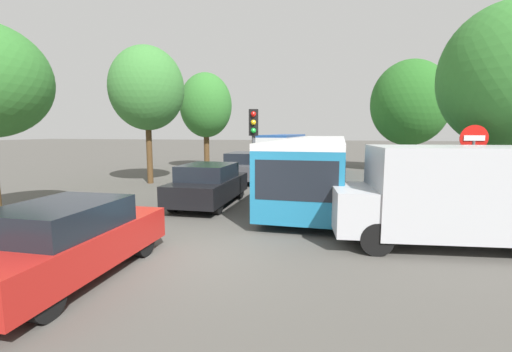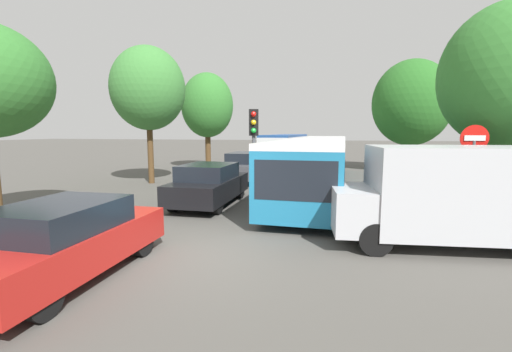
{
  "view_description": "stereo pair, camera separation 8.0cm",
  "coord_description": "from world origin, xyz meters",
  "px_view_note": "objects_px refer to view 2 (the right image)",
  "views": [
    {
      "loc": [
        2.71,
        -6.57,
        2.64
      ],
      "look_at": [
        0.2,
        4.22,
        1.2
      ],
      "focal_mm": 24.0,
      "sensor_mm": 36.0,
      "label": 1
    },
    {
      "loc": [
        2.79,
        -6.55,
        2.64
      ],
      "look_at": [
        0.2,
        4.22,
        1.2
      ],
      "focal_mm": 24.0,
      "sensor_mm": 36.0,
      "label": 2
    }
  ],
  "objects_px": {
    "white_van": "(453,193)",
    "tree_right_mid": "(412,103)",
    "articulated_bus": "(319,159)",
    "traffic_light": "(254,136)",
    "tree_left_mid": "(148,89)",
    "queued_car_red": "(65,240)",
    "direction_sign_post": "(471,134)",
    "queued_car_black": "(209,184)",
    "tree_left_far": "(207,106)",
    "tree_right_near": "(509,76)",
    "city_bus_rear": "(286,146)",
    "queued_car_graphite": "(247,166)",
    "no_entry_sign": "(473,160)"
  },
  "relations": [
    {
      "from": "white_van",
      "to": "tree_right_mid",
      "type": "bearing_deg",
      "value": -103.7
    },
    {
      "from": "articulated_bus",
      "to": "traffic_light",
      "type": "distance_m",
      "value": 5.18
    },
    {
      "from": "white_van",
      "to": "tree_left_mid",
      "type": "xyz_separation_m",
      "value": [
        -11.92,
        7.21,
        3.52
      ]
    },
    {
      "from": "queued_car_red",
      "to": "direction_sign_post",
      "type": "distance_m",
      "value": 12.91
    },
    {
      "from": "queued_car_black",
      "to": "tree_left_far",
      "type": "xyz_separation_m",
      "value": [
        -4.59,
        11.61,
        3.71
      ]
    },
    {
      "from": "white_van",
      "to": "tree_left_mid",
      "type": "bearing_deg",
      "value": -37.75
    },
    {
      "from": "white_van",
      "to": "tree_right_near",
      "type": "relative_size",
      "value": 0.81
    },
    {
      "from": "tree_left_mid",
      "to": "city_bus_rear",
      "type": "bearing_deg",
      "value": 73.44
    },
    {
      "from": "traffic_light",
      "to": "tree_left_mid",
      "type": "relative_size",
      "value": 0.5
    },
    {
      "from": "queued_car_graphite",
      "to": "tree_right_mid",
      "type": "relative_size",
      "value": 0.61
    },
    {
      "from": "queued_car_black",
      "to": "traffic_light",
      "type": "bearing_deg",
      "value": -90.1
    },
    {
      "from": "tree_right_mid",
      "to": "direction_sign_post",
      "type": "bearing_deg",
      "value": -89.99
    },
    {
      "from": "city_bus_rear",
      "to": "tree_left_far",
      "type": "distance_m",
      "value": 9.79
    },
    {
      "from": "city_bus_rear",
      "to": "queued_car_black",
      "type": "relative_size",
      "value": 2.58
    },
    {
      "from": "articulated_bus",
      "to": "tree_left_far",
      "type": "relative_size",
      "value": 2.34
    },
    {
      "from": "queued_car_red",
      "to": "tree_right_near",
      "type": "relative_size",
      "value": 0.64
    },
    {
      "from": "queued_car_black",
      "to": "tree_right_near",
      "type": "height_order",
      "value": "tree_right_near"
    },
    {
      "from": "city_bus_rear",
      "to": "queued_car_black",
      "type": "height_order",
      "value": "city_bus_rear"
    },
    {
      "from": "no_entry_sign",
      "to": "tree_left_far",
      "type": "xyz_separation_m",
      "value": [
        -12.62,
        12.82,
        2.59
      ]
    },
    {
      "from": "city_bus_rear",
      "to": "white_van",
      "type": "distance_m",
      "value": 23.9
    },
    {
      "from": "traffic_light",
      "to": "tree_left_far",
      "type": "bearing_deg",
      "value": -162.71
    },
    {
      "from": "white_van",
      "to": "no_entry_sign",
      "type": "xyz_separation_m",
      "value": [
        0.94,
        1.75,
        0.64
      ]
    },
    {
      "from": "tree_left_mid",
      "to": "tree_left_far",
      "type": "xyz_separation_m",
      "value": [
        0.24,
        7.36,
        -0.3
      ]
    },
    {
      "from": "city_bus_rear",
      "to": "traffic_light",
      "type": "xyz_separation_m",
      "value": [
        1.87,
        -19.77,
        1.13
      ]
    },
    {
      "from": "city_bus_rear",
      "to": "no_entry_sign",
      "type": "relative_size",
      "value": 3.93
    },
    {
      "from": "queued_car_graphite",
      "to": "no_entry_sign",
      "type": "bearing_deg",
      "value": -132.61
    },
    {
      "from": "tree_right_mid",
      "to": "tree_left_far",
      "type": "bearing_deg",
      "value": -174.05
    },
    {
      "from": "city_bus_rear",
      "to": "queued_car_red",
      "type": "distance_m",
      "value": 26.33
    },
    {
      "from": "tree_left_mid",
      "to": "tree_right_near",
      "type": "xyz_separation_m",
      "value": [
        14.13,
        -3.99,
        -0.51
      ]
    },
    {
      "from": "traffic_light",
      "to": "no_entry_sign",
      "type": "bearing_deg",
      "value": 67.93
    },
    {
      "from": "queued_car_black",
      "to": "no_entry_sign",
      "type": "height_order",
      "value": "no_entry_sign"
    },
    {
      "from": "traffic_light",
      "to": "queued_car_red",
      "type": "bearing_deg",
      "value": -26.98
    },
    {
      "from": "queued_car_red",
      "to": "no_entry_sign",
      "type": "height_order",
      "value": "no_entry_sign"
    },
    {
      "from": "articulated_bus",
      "to": "no_entry_sign",
      "type": "bearing_deg",
      "value": 37.83
    },
    {
      "from": "articulated_bus",
      "to": "city_bus_rear",
      "type": "relative_size",
      "value": 1.42
    },
    {
      "from": "traffic_light",
      "to": "direction_sign_post",
      "type": "relative_size",
      "value": 0.94
    },
    {
      "from": "tree_right_near",
      "to": "queued_car_graphite",
      "type": "bearing_deg",
      "value": 148.23
    },
    {
      "from": "direction_sign_post",
      "to": "tree_right_near",
      "type": "height_order",
      "value": "tree_right_near"
    },
    {
      "from": "city_bus_rear",
      "to": "no_entry_sign",
      "type": "xyz_separation_m",
      "value": [
        8.24,
        -21.01,
        0.51
      ]
    },
    {
      "from": "no_entry_sign",
      "to": "tree_left_mid",
      "type": "height_order",
      "value": "tree_left_mid"
    },
    {
      "from": "tree_right_mid",
      "to": "tree_left_mid",
      "type": "bearing_deg",
      "value": -147.74
    },
    {
      "from": "white_van",
      "to": "tree_right_mid",
      "type": "relative_size",
      "value": 0.71
    },
    {
      "from": "no_entry_sign",
      "to": "tree_right_near",
      "type": "distance_m",
      "value": 3.07
    },
    {
      "from": "queued_car_red",
      "to": "queued_car_black",
      "type": "height_order",
      "value": "queued_car_black"
    },
    {
      "from": "queued_car_red",
      "to": "queued_car_graphite",
      "type": "height_order",
      "value": "queued_car_graphite"
    },
    {
      "from": "no_entry_sign",
      "to": "articulated_bus",
      "type": "bearing_deg",
      "value": -143.18
    },
    {
      "from": "direction_sign_post",
      "to": "city_bus_rear",
      "type": "bearing_deg",
      "value": -67.74
    },
    {
      "from": "city_bus_rear",
      "to": "tree_left_far",
      "type": "bearing_deg",
      "value": 154.16
    },
    {
      "from": "queued_car_red",
      "to": "city_bus_rear",
      "type": "bearing_deg",
      "value": -0.87
    },
    {
      "from": "city_bus_rear",
      "to": "queued_car_black",
      "type": "bearing_deg",
      "value": -177.06
    }
  ]
}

